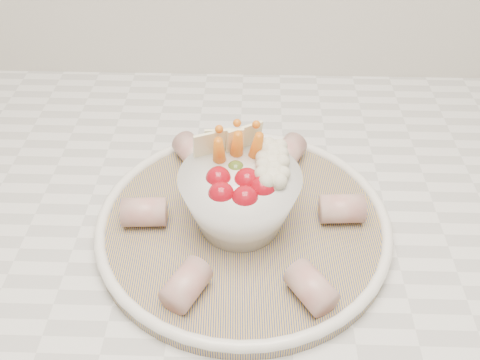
{
  "coord_description": "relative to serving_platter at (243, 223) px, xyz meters",
  "views": [
    {
      "loc": [
        -0.15,
        1.01,
        1.34
      ],
      "look_at": [
        -0.16,
        1.41,
        1.0
      ],
      "focal_mm": 40.0,
      "sensor_mm": 36.0,
      "label": 1
    }
  ],
  "objects": [
    {
      "name": "serving_platter",
      "position": [
        0.0,
        0.0,
        0.0
      ],
      "size": [
        0.32,
        0.32,
        0.02
      ],
      "color": "navy",
      "rests_on": "kitchen_counter"
    },
    {
      "name": "veggie_bowl",
      "position": [
        -0.0,
        -0.0,
        0.04
      ],
      "size": [
        0.12,
        0.12,
        0.1
      ],
      "color": "silver",
      "rests_on": "serving_platter"
    },
    {
      "name": "cured_meat_rolls",
      "position": [
        0.0,
        -0.0,
        0.02
      ],
      "size": [
        0.26,
        0.25,
        0.03
      ],
      "color": "#A14E49",
      "rests_on": "serving_platter"
    }
  ]
}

